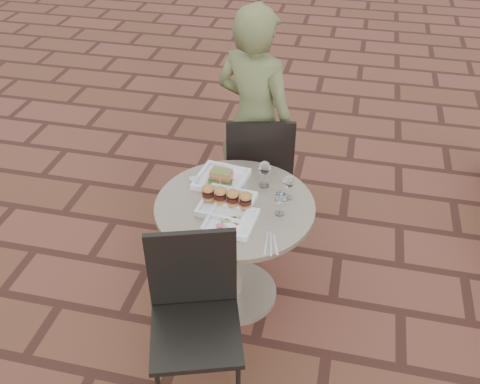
% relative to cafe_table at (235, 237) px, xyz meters
% --- Properties ---
extents(ground, '(60.00, 60.00, 0.00)m').
position_rel_cafe_table_xyz_m(ground, '(0.20, 0.09, -0.48)').
color(ground, brown).
rests_on(ground, ground).
extents(cafe_table, '(0.90, 0.90, 0.73)m').
position_rel_cafe_table_xyz_m(cafe_table, '(0.00, 0.00, 0.00)').
color(cafe_table, gray).
rests_on(cafe_table, ground).
extents(chair_far, '(0.53, 0.53, 0.93)m').
position_rel_cafe_table_xyz_m(chair_far, '(0.00, 0.69, 0.07)').
color(chair_far, black).
rests_on(chair_far, ground).
extents(chair_near, '(0.56, 0.56, 0.93)m').
position_rel_cafe_table_xyz_m(chair_near, '(-0.06, -0.60, 0.07)').
color(chair_near, black).
rests_on(chair_near, ground).
extents(diner, '(0.69, 0.57, 1.61)m').
position_rel_cafe_table_xyz_m(diner, '(-0.05, 0.80, 0.32)').
color(diner, '#575E34').
rests_on(diner, ground).
extents(plate_salmon, '(0.31, 0.31, 0.08)m').
position_rel_cafe_table_xyz_m(plate_salmon, '(-0.13, 0.20, 0.27)').
color(plate_salmon, white).
rests_on(plate_salmon, cafe_table).
extents(plate_sliders, '(0.31, 0.31, 0.18)m').
position_rel_cafe_table_xyz_m(plate_sliders, '(-0.04, -0.03, 0.29)').
color(plate_sliders, white).
rests_on(plate_sliders, cafe_table).
extents(plate_tuna, '(0.27, 0.27, 0.03)m').
position_rel_cafe_table_xyz_m(plate_tuna, '(0.02, -0.16, 0.26)').
color(plate_tuna, white).
rests_on(plate_tuna, cafe_table).
extents(wine_glass_right, '(0.06, 0.06, 0.15)m').
position_rel_cafe_table_xyz_m(wine_glass_right, '(0.26, -0.02, 0.35)').
color(wine_glass_right, white).
rests_on(wine_glass_right, cafe_table).
extents(wine_glass_mid, '(0.07, 0.07, 0.17)m').
position_rel_cafe_table_xyz_m(wine_glass_mid, '(0.13, 0.21, 0.36)').
color(wine_glass_mid, white).
rests_on(wine_glass_mid, cafe_table).
extents(wine_glass_far, '(0.06, 0.06, 0.15)m').
position_rel_cafe_table_xyz_m(wine_glass_far, '(0.28, 0.13, 0.35)').
color(wine_glass_far, white).
rests_on(wine_glass_far, cafe_table).
extents(steel_ramekin, '(0.07, 0.07, 0.04)m').
position_rel_cafe_table_xyz_m(steel_ramekin, '(-0.28, 0.14, 0.27)').
color(steel_ramekin, silver).
rests_on(steel_ramekin, cafe_table).
extents(cutlery_set, '(0.13, 0.20, 0.00)m').
position_rel_cafe_table_xyz_m(cutlery_set, '(0.26, -0.28, 0.25)').
color(cutlery_set, silver).
rests_on(cutlery_set, cafe_table).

